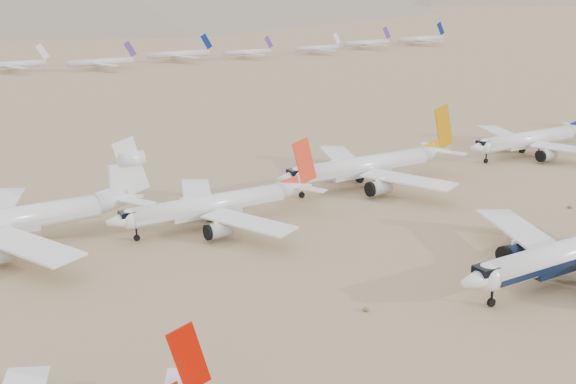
# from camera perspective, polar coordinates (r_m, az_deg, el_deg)

# --- Properties ---
(row2_navy_widebody) EXTENTS (45.95, 44.94, 16.35)m
(row2_navy_widebody) POSITION_cam_1_polar(r_m,az_deg,el_deg) (214.13, 18.79, 4.00)
(row2_navy_widebody) COLOR white
(row2_navy_widebody) RESTS_ON ground
(row2_gold_tail) EXTENTS (49.52, 48.43, 17.63)m
(row2_gold_tail) POSITION_cam_1_polar(r_m,az_deg,el_deg) (174.06, 6.51, 2.11)
(row2_gold_tail) COLOR white
(row2_gold_tail) RESTS_ON ground
(row2_orange_tail) EXTENTS (44.23, 43.27, 15.78)m
(row2_orange_tail) POSITION_cam_1_polar(r_m,az_deg,el_deg) (146.08, -5.54, -0.96)
(row2_orange_tail) COLOR white
(row2_orange_tail) RESTS_ON ground
(row2_white_trijet) EXTENTS (51.63, 50.46, 18.29)m
(row2_white_trijet) POSITION_cam_1_polar(r_m,az_deg,el_deg) (143.21, -21.01, -2.05)
(row2_white_trijet) COLOR white
(row2_white_trijet) RESTS_ON ground
(distant_storage_row) EXTENTS (557.81, 55.39, 14.36)m
(distant_storage_row) POSITION_cam_1_polar(r_m,az_deg,el_deg) (400.69, -18.65, 9.61)
(distant_storage_row) COLOR silver
(distant_storage_row) RESTS_ON ground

